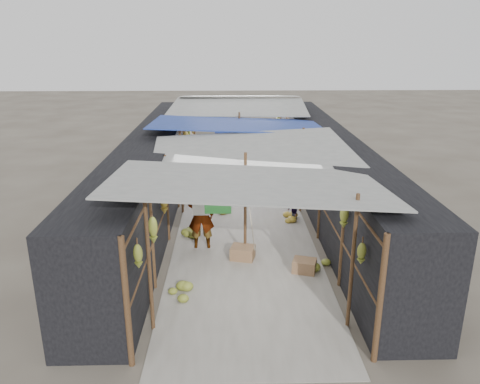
{
  "coord_description": "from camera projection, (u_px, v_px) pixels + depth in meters",
  "views": [
    {
      "loc": [
        -0.39,
        -7.42,
        5.12
      ],
      "look_at": [
        -0.1,
        4.19,
        1.25
      ],
      "focal_mm": 35.0,
      "sensor_mm": 36.0,
      "label": 1
    }
  ],
  "objects": [
    {
      "name": "shopper_blue",
      "position": [
        212.0,
        162.0,
        17.25
      ],
      "size": [
        0.88,
        0.8,
        1.47
      ],
      "primitive_type": "imported",
      "rotation": [
        0.0,
        0.0,
        0.41
      ],
      "color": "#2030A2",
      "rests_on": "ground"
    },
    {
      "name": "ground",
      "position": [
        251.0,
        327.0,
        8.67
      ],
      "size": [
        80.0,
        80.0,
        0.0
      ],
      "primitive_type": "plane",
      "color": "#6B6356",
      "rests_on": "ground"
    },
    {
      "name": "aisle_slab",
      "position": [
        241.0,
        206.0,
        14.83
      ],
      "size": [
        3.6,
        16.0,
        0.02
      ],
      "primitive_type": "cube",
      "color": "#9E998E",
      "rests_on": "ground"
    },
    {
      "name": "vendor_seated",
      "position": [
        293.0,
        208.0,
        13.52
      ],
      "size": [
        0.44,
        0.58,
        0.79
      ],
      "primitive_type": "imported",
      "rotation": [
        0.0,
        0.0,
        -1.25
      ],
      "color": "#46403C",
      "rests_on": "ground"
    },
    {
      "name": "black_basin",
      "position": [
        281.0,
        181.0,
        17.16
      ],
      "size": [
        0.55,
        0.55,
        0.16
      ],
      "primitive_type": "cylinder",
      "color": "black",
      "rests_on": "ground"
    },
    {
      "name": "stall_right",
      "position": [
        328.0,
        171.0,
        14.53
      ],
      "size": [
        1.4,
        15.0,
        2.3
      ],
      "primitive_type": "cube",
      "color": "black",
      "rests_on": "ground"
    },
    {
      "name": "hanging_bananas",
      "position": [
        237.0,
        156.0,
        14.49
      ],
      "size": [
        3.96,
        14.25,
        0.85
      ],
      "color": "olive",
      "rests_on": "ground"
    },
    {
      "name": "stall_left",
      "position": [
        154.0,
        172.0,
        14.41
      ],
      "size": [
        1.4,
        15.0,
        2.3
      ],
      "primitive_type": "cube",
      "color": "black",
      "rests_on": "ground"
    },
    {
      "name": "crate_near",
      "position": [
        243.0,
        253.0,
        11.26
      ],
      "size": [
        0.64,
        0.56,
        0.33
      ],
      "primitive_type": "cube",
      "rotation": [
        0.0,
        0.0,
        -0.24
      ],
      "color": "#9A704E",
      "rests_on": "ground"
    },
    {
      "name": "crate_mid",
      "position": [
        304.0,
        266.0,
        10.64
      ],
      "size": [
        0.61,
        0.55,
        0.31
      ],
      "primitive_type": "cube",
      "rotation": [
        0.0,
        0.0,
        -0.3
      ],
      "color": "#9A704E",
      "rests_on": "ground"
    },
    {
      "name": "vendor_elderly",
      "position": [
        201.0,
        215.0,
        11.65
      ],
      "size": [
        0.66,
        0.44,
        1.79
      ],
      "primitive_type": "imported",
      "rotation": [
        0.0,
        0.0,
        3.17
      ],
      "color": "silver",
      "rests_on": "ground"
    },
    {
      "name": "crate_back",
      "position": [
        241.0,
        173.0,
        17.95
      ],
      "size": [
        0.56,
        0.49,
        0.31
      ],
      "primitive_type": "cube",
      "rotation": [
        0.0,
        0.0,
        0.21
      ],
      "color": "#9A704E",
      "rests_on": "ground"
    },
    {
      "name": "floor_bananas",
      "position": [
        269.0,
        219.0,
        13.37
      ],
      "size": [
        3.65,
        9.43,
        0.35
      ],
      "color": "#A5882A",
      "rests_on": "ground"
    },
    {
      "name": "market_canopy",
      "position": [
        242.0,
        129.0,
        14.39
      ],
      "size": [
        5.62,
        15.2,
        2.77
      ],
      "color": "brown",
      "rests_on": "ground"
    }
  ]
}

